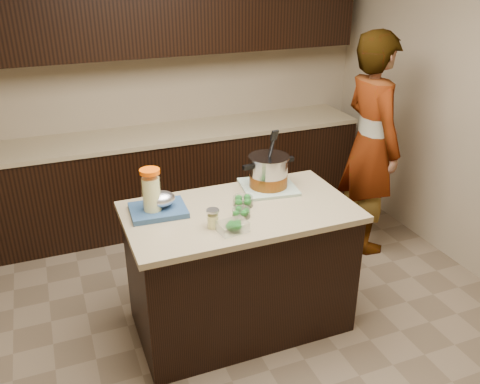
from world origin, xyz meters
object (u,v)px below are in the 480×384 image
(island, at_px, (240,268))
(person, at_px, (371,145))
(lemonade_pitcher, at_px, (151,194))
(stock_pot, at_px, (269,173))

(island, relative_size, person, 0.78)
(island, distance_m, lemonade_pitcher, 0.80)
(lemonade_pitcher, xyz_separation_m, person, (1.96, 0.51, -0.11))
(person, bearing_deg, island, 117.50)
(stock_pot, distance_m, person, 1.20)
(stock_pot, relative_size, person, 0.21)
(lemonade_pitcher, bearing_deg, stock_pot, 6.45)
(stock_pot, bearing_deg, lemonade_pitcher, -178.66)
(stock_pot, height_order, person, person)
(stock_pot, distance_m, lemonade_pitcher, 0.84)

